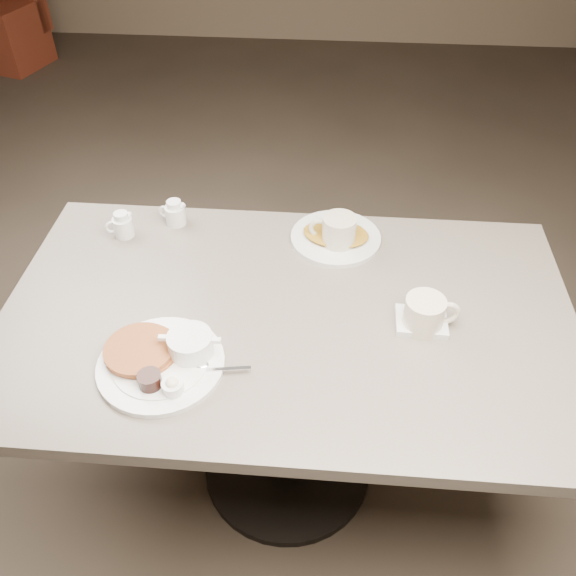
# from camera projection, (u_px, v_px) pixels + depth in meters

# --- Properties ---
(room) EXTENTS (7.04, 8.04, 2.84)m
(room) POSITION_uv_depth(u_px,v_px,m) (287.00, 68.00, 1.13)
(room) COLOR #4C3F33
(room) RESTS_ON ground
(diner_table) EXTENTS (1.50, 0.90, 0.75)m
(diner_table) POSITION_uv_depth(u_px,v_px,m) (287.00, 356.00, 1.69)
(diner_table) COLOR slate
(diner_table) RESTS_ON ground
(main_plate) EXTENTS (0.37, 0.31, 0.07)m
(main_plate) POSITION_uv_depth(u_px,v_px,m) (163.00, 357.00, 1.43)
(main_plate) COLOR white
(main_plate) RESTS_ON diner_table
(coffee_mug_near) EXTENTS (0.15, 0.11, 0.09)m
(coffee_mug_near) POSITION_uv_depth(u_px,v_px,m) (426.00, 313.00, 1.51)
(coffee_mug_near) COLOR beige
(coffee_mug_near) RESTS_ON diner_table
(napkin) EXTENTS (0.13, 0.11, 0.02)m
(napkin) POSITION_uv_depth(u_px,v_px,m) (421.00, 322.00, 1.54)
(napkin) COLOR silver
(napkin) RESTS_ON diner_table
(coffee_mug_far) EXTENTS (0.15, 0.12, 0.10)m
(coffee_mug_far) POSITION_uv_depth(u_px,v_px,m) (338.00, 232.00, 1.75)
(coffee_mug_far) COLOR beige
(coffee_mug_far) RESTS_ON diner_table
(creamer_left) EXTENTS (0.09, 0.06, 0.08)m
(creamer_left) POSITION_uv_depth(u_px,v_px,m) (123.00, 225.00, 1.79)
(creamer_left) COLOR white
(creamer_left) RESTS_ON diner_table
(creamer_right) EXTENTS (0.09, 0.08, 0.08)m
(creamer_right) POSITION_uv_depth(u_px,v_px,m) (175.00, 213.00, 1.84)
(creamer_right) COLOR white
(creamer_right) RESTS_ON diner_table
(hash_plate) EXTENTS (0.30, 0.30, 0.04)m
(hash_plate) POSITION_uv_depth(u_px,v_px,m) (336.00, 236.00, 1.79)
(hash_plate) COLOR silver
(hash_plate) RESTS_ON diner_table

